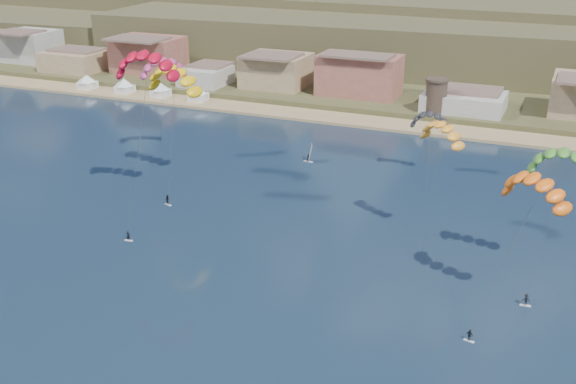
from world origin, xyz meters
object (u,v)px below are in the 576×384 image
Objects in this scene: watchtower at (436,96)px; kitesurfer_orange at (536,184)px; kitesurfer_yellow at (173,75)px; windsurfer at (309,156)px; kitesurfer_green at (563,159)px; kitesurfer_red at (146,60)px.

watchtower is 90.35m from kitesurfer_orange.
windsurfer is at bearing 48.39° from kitesurfer_yellow.
watchtower is at bearing 108.92° from kitesurfer_orange.
kitesurfer_orange is at bearing -104.82° from kitesurfer_green.
kitesurfer_red reaches higher than watchtower.
kitesurfer_yellow is (-2.91, 12.56, -5.17)m from kitesurfer_red.
kitesurfer_red is 1.41× the size of kitesurfer_orange.
watchtower is at bearing 60.05° from kitesurfer_yellow.
kitesurfer_red is at bearing -115.05° from windsurfer.
kitesurfer_red reaches higher than windsurfer.
kitesurfer_green is (67.57, -12.78, -3.00)m from kitesurfer_yellow.
watchtower is at bearing 112.82° from kitesurfer_green.
kitesurfer_orange is at bearing -9.04° from kitesurfer_red.
kitesurfer_green is at bearing -0.19° from kitesurfer_red.
kitesurfer_yellow is at bearing -131.61° from windsurfer.
kitesurfer_yellow is 1.19× the size of kitesurfer_green.
windsurfer is at bearing -112.76° from watchtower.
watchtower is 84.22m from kitesurfer_red.
kitesurfer_green is 5.48× the size of windsurfer.
kitesurfer_green is 61.75m from windsurfer.
watchtower is at bearing 67.24° from windsurfer.
kitesurfer_green is at bearing -34.42° from windsurfer.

